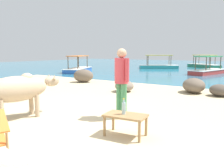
% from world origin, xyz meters
% --- Properties ---
extents(sand_beach, '(18.00, 14.00, 0.04)m').
position_xyz_m(sand_beach, '(0.00, 0.00, 0.02)').
color(sand_beach, '#CCB78E').
rests_on(sand_beach, ground).
extents(water_surface, '(60.00, 36.00, 0.03)m').
position_xyz_m(water_surface, '(0.00, 22.00, 0.00)').
color(water_surface, teal).
rests_on(water_surface, ground).
extents(cow, '(0.83, 1.89, 1.05)m').
position_xyz_m(cow, '(-0.93, 0.06, 0.73)').
color(cow, tan).
rests_on(cow, sand_beach).
extents(low_bench_table, '(0.80, 0.52, 0.40)m').
position_xyz_m(low_bench_table, '(1.68, 0.44, 0.38)').
color(low_bench_table, '#A37A4C').
rests_on(low_bench_table, sand_beach).
extents(bottle, '(0.07, 0.07, 0.30)m').
position_xyz_m(bottle, '(1.64, 0.44, 0.56)').
color(bottle, '#A3C6D1').
rests_on(bottle, low_bench_table).
extents(person_standing, '(0.47, 0.32, 1.62)m').
position_xyz_m(person_standing, '(1.02, 1.41, 0.99)').
color(person_standing, '#428956').
rests_on(person_standing, sand_beach).
extents(shore_rock_large, '(1.16, 1.31, 0.55)m').
position_xyz_m(shore_rock_large, '(1.65, 5.76, 0.32)').
color(shore_rock_large, '#6B5B4C').
rests_on(shore_rock_large, sand_beach).
extents(shore_rock_medium, '(1.24, 1.13, 0.66)m').
position_xyz_m(shore_rock_medium, '(-3.84, 5.77, 0.37)').
color(shore_rock_medium, '#6B5B4C').
rests_on(shore_rock_medium, sand_beach).
extents(shore_rock_small, '(1.00, 1.05, 0.44)m').
position_xyz_m(shore_rock_small, '(-0.68, 4.50, 0.26)').
color(shore_rock_small, gray).
rests_on(shore_rock_small, sand_beach).
extents(shore_rock_flat, '(0.94, 0.92, 0.42)m').
position_xyz_m(shore_rock_flat, '(2.60, 5.54, 0.25)').
color(shore_rock_flat, brown).
rests_on(shore_rock_flat, sand_beach).
extents(boat_blue, '(2.37, 3.84, 1.29)m').
position_xyz_m(boat_blue, '(-8.28, 10.39, 0.29)').
color(boat_blue, '#3866B7').
rests_on(boat_blue, water_surface).
extents(boat_red, '(2.14, 3.85, 1.29)m').
position_xyz_m(boat_red, '(0.68, 14.21, 0.29)').
color(boat_red, '#C63833').
rests_on(boat_red, water_surface).
extents(boat_teal, '(3.73, 2.91, 1.29)m').
position_xyz_m(boat_teal, '(-4.40, 17.65, 0.29)').
color(boat_teal, teal).
rests_on(boat_teal, water_surface).
extents(boat_green, '(3.69, 3.01, 1.29)m').
position_xyz_m(boat_green, '(-1.06, 21.69, 0.29)').
color(boat_green, '#338E66').
rests_on(boat_green, water_surface).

